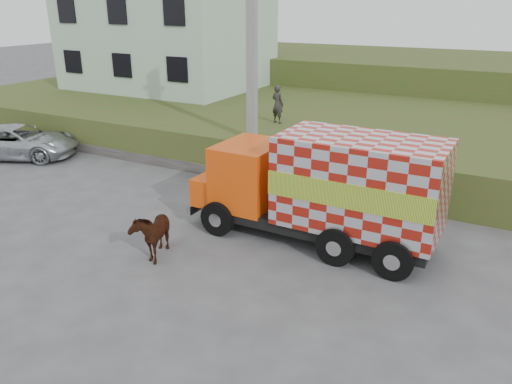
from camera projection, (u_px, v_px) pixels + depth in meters
The scene contains 10 objects.
ground at pixel (207, 229), 14.52m from camera, with size 120.00×120.00×0.00m, color #474749.
embankment at pixel (329, 130), 22.48m from camera, with size 40.00×12.00×1.50m, color #30531B.
embankment_far at pixel (395, 79), 32.09m from camera, with size 40.00×12.00×3.00m, color #30531B.
retaining_strip at pixel (224, 171), 18.79m from camera, with size 16.00×0.50×0.40m, color #595651.
building at pixel (169, 33), 28.45m from camera, with size 10.00×8.00×6.00m, color #A5C1A6.
utility_pole at pixel (252, 66), 17.29m from camera, with size 1.20×0.30×8.00m.
cargo_truck at pixel (326, 188), 13.20m from camera, with size 6.87×2.48×3.05m.
cow at pixel (152, 232), 12.80m from camera, with size 0.71×1.55×1.31m, color black.
suv at pixel (18, 142), 20.89m from camera, with size 2.26×4.91×1.36m, color #A8ABB1.
pedestrian at pixel (278, 104), 20.26m from camera, with size 0.57×0.37×1.55m, color #312F2B.
Camera 1 is at (7.47, -10.94, 6.20)m, focal length 35.00 mm.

